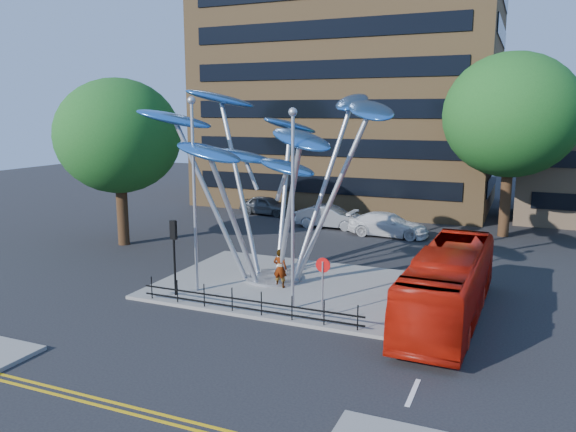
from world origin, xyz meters
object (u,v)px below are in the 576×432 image
at_px(tree_left, 118,136).
at_px(street_lamp_left, 194,178).
at_px(tree_right, 511,115).
at_px(pedestrian, 280,268).
at_px(red_bus, 448,284).
at_px(leaf_sculpture, 273,142).
at_px(street_lamp_right, 293,192).
at_px(no_entry_sign_island, 323,277).
at_px(traffic_light_island, 174,242).
at_px(parked_car_left, 267,205).
at_px(parked_car_mid, 330,217).
at_px(parked_car_right, 388,225).

distance_m(tree_left, street_lamp_left, 11.60).
xyz_separation_m(tree_right, pedestrian, (-9.13, -16.60, -6.96)).
height_order(red_bus, pedestrian, red_bus).
height_order(leaf_sculpture, red_bus, leaf_sculpture).
bearing_deg(tree_left, street_lamp_right, -25.77).
relative_size(street_lamp_right, no_entry_sign_island, 3.39).
bearing_deg(no_entry_sign_island, pedestrian, 137.40).
xyz_separation_m(tree_left, traffic_light_island, (9.00, -7.50, -4.18)).
distance_m(no_entry_sign_island, parked_car_left, 23.83).
relative_size(street_lamp_right, pedestrian, 4.50).
xyz_separation_m(tree_left, street_lamp_left, (9.50, -6.50, -1.44)).
xyz_separation_m(tree_right, tree_left, (-22.00, -12.00, -1.24)).
bearing_deg(red_bus, street_lamp_left, -172.43).
xyz_separation_m(parked_car_mid, parked_car_right, (4.50, -1.05, -0.03)).
xyz_separation_m(pedestrian, parked_car_mid, (-2.53, 14.60, -0.26)).
distance_m(leaf_sculpture, parked_car_right, 14.00).
distance_m(tree_left, traffic_light_island, 12.44).
bearing_deg(traffic_light_island, parked_car_left, 104.08).
bearing_deg(leaf_sculpture, tree_left, 164.45).
height_order(street_lamp_right, pedestrian, street_lamp_right).
bearing_deg(street_lamp_right, traffic_light_island, -174.81).
xyz_separation_m(leaf_sculpture, pedestrian, (0.93, -1.28, -5.80)).
height_order(red_bus, parked_car_right, red_bus).
xyz_separation_m(traffic_light_island, parked_car_mid, (1.33, 17.50, -1.80)).
bearing_deg(street_lamp_left, street_lamp_right, -5.71).
bearing_deg(parked_car_right, traffic_light_island, 161.55).
relative_size(parked_car_mid, parked_car_right, 0.91).
relative_size(street_lamp_left, pedestrian, 4.77).
relative_size(tree_right, parked_car_mid, 2.46).
relative_size(tree_left, street_lamp_right, 1.24).
bearing_deg(pedestrian, parked_car_right, -98.80).
relative_size(leaf_sculpture, parked_car_right, 2.36).
height_order(tree_right, parked_car_mid, tree_right).
height_order(street_lamp_left, parked_car_left, street_lamp_left).
relative_size(leaf_sculpture, street_lamp_right, 1.53).
relative_size(tree_right, parked_car_right, 2.24).
bearing_deg(traffic_light_island, pedestrian, 36.86).
relative_size(tree_left, leaf_sculpture, 0.81).
height_order(leaf_sculpture, parked_car_right, leaf_sculpture).
bearing_deg(tree_left, parked_car_left, 73.47).
bearing_deg(red_bus, no_entry_sign_island, -153.50).
height_order(street_lamp_left, no_entry_sign_island, street_lamp_left).
height_order(traffic_light_island, parked_car_left, traffic_light_island).
xyz_separation_m(traffic_light_island, red_bus, (11.60, 2.14, -1.15)).
xyz_separation_m(street_lamp_left, parked_car_mid, (0.83, 16.50, -4.55)).
xyz_separation_m(parked_car_left, parked_car_right, (10.97, -4.05, 0.02)).
bearing_deg(street_lamp_left, no_entry_sign_island, -8.61).
bearing_deg(leaf_sculpture, traffic_light_island, -125.04).
xyz_separation_m(leaf_sculpture, street_lamp_right, (2.57, -3.68, -1.78)).
relative_size(leaf_sculpture, no_entry_sign_island, 5.19).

